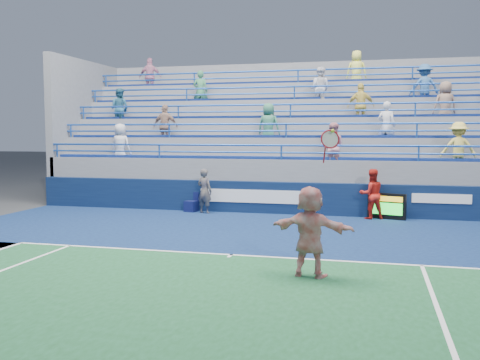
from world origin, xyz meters
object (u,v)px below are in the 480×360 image
(judge_chair, at_px, (191,206))
(tennis_player, at_px, (310,231))
(serve_speed_board, at_px, (387,206))
(line_judge, at_px, (205,191))
(ball_girl, at_px, (372,194))

(judge_chair, distance_m, tennis_player, 9.12)
(serve_speed_board, distance_m, tennis_player, 7.69)
(serve_speed_board, bearing_deg, line_judge, -178.26)
(judge_chair, bearing_deg, serve_speed_board, -0.51)
(judge_chair, bearing_deg, line_judge, -23.29)
(judge_chair, distance_m, ball_girl, 6.19)
(judge_chair, bearing_deg, tennis_player, -56.32)
(tennis_player, height_order, line_judge, tennis_player)
(tennis_player, xyz_separation_m, ball_girl, (1.12, 7.46, -0.08))
(serve_speed_board, relative_size, ball_girl, 0.74)
(line_judge, height_order, ball_girl, ball_girl)
(judge_chair, bearing_deg, ball_girl, -1.04)
(line_judge, relative_size, ball_girl, 0.96)
(tennis_player, distance_m, ball_girl, 7.54)
(serve_speed_board, distance_m, judge_chair, 6.64)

